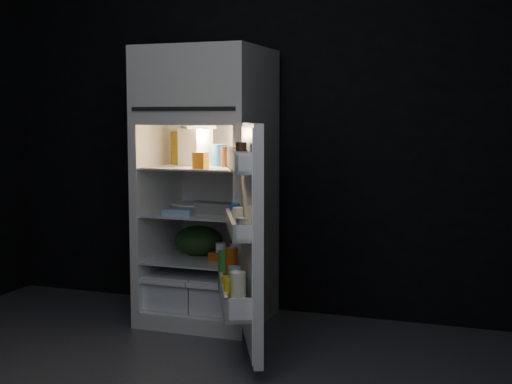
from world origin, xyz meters
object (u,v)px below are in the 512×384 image
at_px(egg_carton, 217,208).
at_px(fridge_door, 246,240).
at_px(refrigerator, 208,176).
at_px(milk_jug, 195,147).
at_px(yogurt_tray, 230,257).

bearing_deg(egg_carton, fridge_door, -48.82).
bearing_deg(refrigerator, egg_carton, -44.38).
bearing_deg(fridge_door, egg_carton, 125.19).
xyz_separation_m(milk_jug, yogurt_tray, (0.26, -0.06, -0.69)).
relative_size(milk_jug, egg_carton, 0.83).
bearing_deg(milk_jug, yogurt_tray, 2.50).
relative_size(fridge_door, yogurt_tray, 4.98).
xyz_separation_m(egg_carton, yogurt_tray, (0.08, 0.01, -0.31)).
relative_size(refrigerator, fridge_door, 1.46).
bearing_deg(refrigerator, yogurt_tray, -25.48).
relative_size(refrigerator, egg_carton, 6.15).
height_order(fridge_door, yogurt_tray, fridge_door).
bearing_deg(yogurt_tray, milk_jug, 174.50).
distance_m(fridge_door, milk_jug, 1.04).
xyz_separation_m(refrigerator, egg_carton, (0.10, -0.10, -0.19)).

